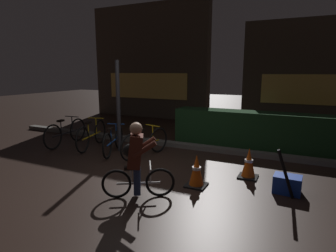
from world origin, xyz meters
TOP-DOWN VIEW (x-y plane):
  - ground_plane at (0.00, 0.00)m, footprint 40.00×40.00m
  - sidewalk_curb at (0.00, 2.20)m, footprint 12.00×0.24m
  - hedge_row at (1.80, 3.10)m, footprint 4.80×0.70m
  - storefront_left at (-3.53, 6.50)m, footprint 5.45×0.54m
  - storefront_right at (2.95, 7.20)m, footprint 4.95×0.54m
  - street_post at (-1.48, 1.20)m, footprint 0.10×0.10m
  - parked_bike_leftmost at (-3.16, 1.04)m, footprint 0.46×1.68m
  - parked_bike_left_mid at (-2.31, 1.12)m, footprint 0.52×1.65m
  - parked_bike_center_left at (-1.49, 0.96)m, footprint 0.57×1.47m
  - parked_bike_center_right at (-0.63, 1.06)m, footprint 0.51×1.55m
  - traffic_cone_near at (1.10, -0.10)m, footprint 0.36×0.36m
  - traffic_cone_far at (1.86, 0.72)m, footprint 0.36×0.36m
  - blue_crate at (2.58, 0.30)m, footprint 0.45×0.34m
  - cyclist at (0.37, -0.93)m, footprint 1.04×0.64m
  - closed_umbrella at (2.55, 0.05)m, footprint 0.32×0.18m

SIDE VIEW (x-z plane):
  - ground_plane at x=0.00m, z-range 0.00..0.00m
  - sidewalk_curb at x=0.00m, z-range 0.00..0.12m
  - blue_crate at x=2.58m, z-range 0.00..0.30m
  - traffic_cone_near at x=1.10m, z-range -0.01..0.57m
  - traffic_cone_far at x=1.86m, z-range -0.01..0.58m
  - parked_bike_center_left at x=-1.49m, z-range -0.03..0.68m
  - parked_bike_center_right at x=-0.63m, z-range -0.03..0.70m
  - parked_bike_leftmost at x=-3.16m, z-range -0.04..0.74m
  - parked_bike_left_mid at x=-2.31m, z-range -0.04..0.74m
  - closed_umbrella at x=2.55m, z-range 0.00..0.82m
  - hedge_row at x=1.80m, z-range 0.00..0.96m
  - cyclist at x=0.37m, z-range 0.01..1.25m
  - street_post at x=-1.48m, z-range 0.00..2.30m
  - storefront_right at x=2.95m, z-range -0.01..3.91m
  - storefront_left at x=-3.53m, z-range -0.01..4.85m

